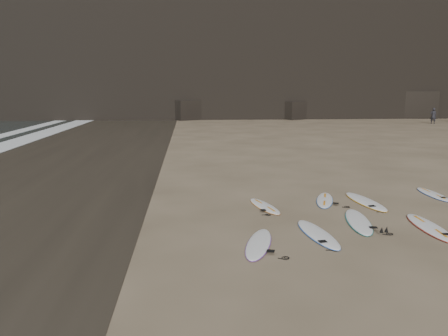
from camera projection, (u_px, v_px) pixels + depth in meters
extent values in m
plane|color=#897559|center=(377.00, 227.00, 12.99)|extent=(240.00, 240.00, 0.00)
cube|color=#383026|center=(40.00, 171.00, 21.75)|extent=(12.00, 200.00, 0.01)
cube|color=black|center=(291.00, 110.00, 57.52)|extent=(4.23, 4.46, 2.33)
cube|color=black|center=(412.00, 105.00, 59.75)|extent=(5.95, 5.19, 3.59)
cube|color=black|center=(185.00, 110.00, 56.39)|extent=(4.49, 4.76, 2.49)
ellipsoid|color=white|center=(259.00, 243.00, 11.51)|extent=(1.26, 2.51, 0.09)
ellipsoid|color=white|center=(318.00, 234.00, 12.27)|extent=(0.92, 2.66, 0.09)
ellipsoid|color=white|center=(358.00, 221.00, 13.41)|extent=(1.17, 2.79, 0.10)
ellipsoid|color=white|center=(430.00, 227.00, 12.85)|extent=(0.84, 2.76, 0.10)
ellipsoid|color=white|center=(265.00, 206.00, 15.16)|extent=(1.07, 2.28, 0.08)
ellipsoid|color=white|center=(325.00, 200.00, 15.97)|extent=(1.28, 2.39, 0.08)
ellipsoid|color=white|center=(365.00, 201.00, 15.75)|extent=(0.94, 2.79, 0.10)
ellipsoid|color=white|center=(433.00, 194.00, 16.84)|extent=(0.62, 2.31, 0.08)
imported|color=black|center=(433.00, 116.00, 49.68)|extent=(0.79, 0.77, 1.83)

